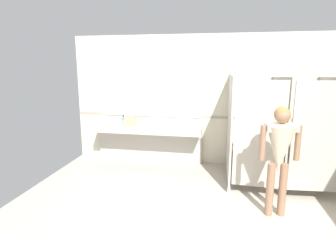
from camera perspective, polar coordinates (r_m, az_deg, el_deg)
The scene contains 10 objects.
wall_back at distance 5.89m, azimuth 9.53°, elevation 3.70°, with size 6.23×0.12×2.80m, color beige.
wall_back_tile_band at distance 5.88m, azimuth 9.41°, elevation 0.21°, with size 6.23×0.01×0.06m, color #9E937F.
vanity_counter at distance 5.96m, azimuth -4.35°, elevation -3.59°, with size 2.39×0.55×0.98m.
mirror_panel at distance 5.97m, azimuth -4.02°, elevation 6.66°, with size 2.29×0.02×1.33m, color silver.
bathroom_stalls at distance 5.10m, azimuth 22.93°, elevation -2.12°, with size 1.80×1.46×2.02m.
person_standing at distance 4.06m, azimuth 22.75°, elevation -6.07°, with size 0.56×0.46×1.60m.
handbag at distance 5.76m, azimuth -8.02°, elevation -0.43°, with size 0.23×0.13×0.38m.
soap_dispenser at distance 6.14m, azimuth -9.47°, elevation -0.32°, with size 0.07×0.07×0.18m.
paper_cup at distance 5.89m, azimuth -9.32°, elevation -1.03°, with size 0.07×0.07×0.10m, color beige.
floor_drain_cover at distance 4.34m, azimuth 27.98°, elevation -19.87°, with size 0.14×0.14×0.01m, color #B7BABF.
Camera 1 is at (0.09, -3.05, 2.15)m, focal length 28.52 mm.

